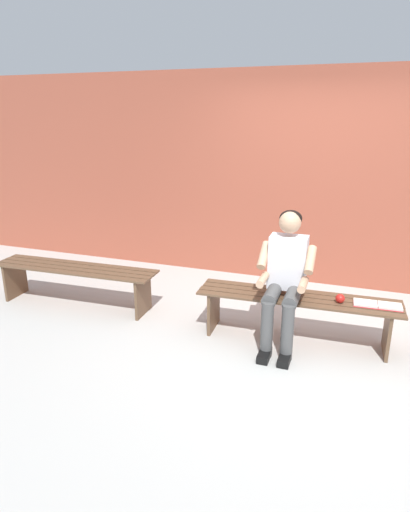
{
  "coord_description": "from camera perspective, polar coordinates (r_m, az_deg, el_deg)",
  "views": [
    {
      "loc": [
        -0.43,
        3.82,
        2.07
      ],
      "look_at": [
        0.86,
        0.15,
        0.81
      ],
      "focal_mm": 30.49,
      "sensor_mm": 36.0,
      "label": 1
    }
  ],
  "objects": [
    {
      "name": "ground_plane",
      "position": [
        3.89,
        -9.68,
        -14.82
      ],
      "size": [
        10.0,
        7.0,
        0.04
      ],
      "primitive_type": "cube",
      "color": "#B2B2AD"
    },
    {
      "name": "brick_wall",
      "position": [
        5.67,
        9.96,
        10.01
      ],
      "size": [
        9.5,
        0.24,
        2.61
      ],
      "primitive_type": "cube",
      "color": "#9E4C38",
      "rests_on": "ground"
    },
    {
      "name": "bench_near",
      "position": [
        4.21,
        11.91,
        -6.51
      ],
      "size": [
        1.88,
        0.47,
        0.46
      ],
      "rotation": [
        0.0,
        0.0,
        0.04
      ],
      "color": "brown",
      "rests_on": "ground"
    },
    {
      "name": "bench_far",
      "position": [
        5.1,
        -16.69,
        -2.49
      ],
      "size": [
        1.91,
        0.47,
        0.46
      ],
      "rotation": [
        0.0,
        0.0,
        0.04
      ],
      "color": "brown",
      "rests_on": "ground"
    },
    {
      "name": "person_seated",
      "position": [
        4.0,
        10.46,
        -2.42
      ],
      "size": [
        0.5,
        0.69,
        1.26
      ],
      "color": "silver",
      "rests_on": "ground"
    },
    {
      "name": "apple",
      "position": [
        4.12,
        17.31,
        -5.34
      ],
      "size": [
        0.08,
        0.08,
        0.08
      ],
      "primitive_type": "sphere",
      "color": "red",
      "rests_on": "bench_near"
    },
    {
      "name": "book_open",
      "position": [
        4.17,
        21.69,
        -5.99
      ],
      "size": [
        0.42,
        0.17,
        0.02
      ],
      "rotation": [
        0.0,
        0.0,
        0.04
      ],
      "color": "white",
      "rests_on": "bench_near"
    }
  ]
}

